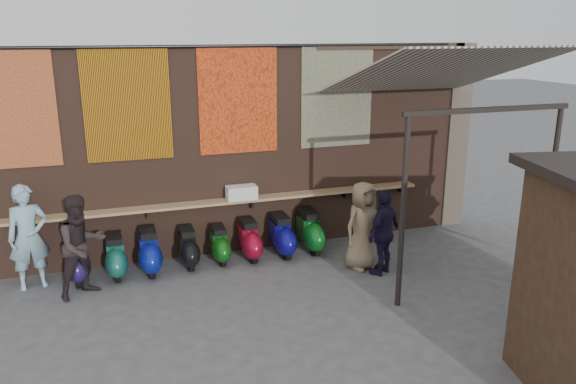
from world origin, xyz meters
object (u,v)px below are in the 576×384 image
object	(u,v)px
scooter_stool_6	(282,236)
diner_right	(82,246)
shelf_box	(242,193)
scooter_stool_1	(116,257)
diner_left	(29,237)
scooter_stool_4	(220,245)
scooter_stool_7	(310,231)
shopper_navy	(384,232)
scooter_stool_2	(149,252)
scooter_stool_0	(78,259)
scooter_stool_5	(249,240)
shopper_tan	(363,226)
scooter_stool_3	(188,248)
shopper_grey	(550,238)

from	to	relation	value
scooter_stool_6	diner_right	xyz separation A→B (m)	(-3.63, -0.60, 0.47)
shelf_box	diner_right	world-z (taller)	diner_right
scooter_stool_1	diner_left	xyz separation A→B (m)	(-1.37, 0.02, 0.53)
scooter_stool_4	scooter_stool_7	distance (m)	1.82
shopper_navy	diner_right	bearing A→B (deg)	-40.78
scooter_stool_2	scooter_stool_4	world-z (taller)	scooter_stool_2
scooter_stool_4	scooter_stool_6	distance (m)	1.23
scooter_stool_0	scooter_stool_7	world-z (taller)	scooter_stool_0
scooter_stool_1	scooter_stool_7	distance (m)	3.71
scooter_stool_2	scooter_stool_5	world-z (taller)	scooter_stool_2
scooter_stool_0	shopper_tan	size ratio (longest dim) A/B	0.53
scooter_stool_5	scooter_stool_7	bearing A→B (deg)	0.01
scooter_stool_3	shopper_tan	bearing A→B (deg)	-19.84
scooter_stool_5	scooter_stool_7	xyz separation A→B (m)	(1.24, 0.00, 0.03)
shelf_box	scooter_stool_0	size ratio (longest dim) A/B	0.66
scooter_stool_6	shopper_grey	distance (m)	4.79
scooter_stool_6	scooter_stool_7	bearing A→B (deg)	2.51
scooter_stool_2	scooter_stool_7	world-z (taller)	scooter_stool_7
scooter_stool_5	scooter_stool_2	bearing A→B (deg)	-178.18
scooter_stool_4	diner_right	size ratio (longest dim) A/B	0.42
scooter_stool_5	shopper_grey	xyz separation A→B (m)	(4.56, -2.76, 0.47)
scooter_stool_3	scooter_stool_5	size ratio (longest dim) A/B	0.95
scooter_stool_0	scooter_stool_3	size ratio (longest dim) A/B	1.15
scooter_stool_5	scooter_stool_6	xyz separation A→B (m)	(0.65, -0.03, 0.02)
scooter_stool_5	shopper_tan	distance (m)	2.20
shelf_box	shopper_navy	xyz separation A→B (m)	(2.17, -1.71, -0.47)
scooter_stool_3	shopper_grey	world-z (taller)	shopper_grey
scooter_stool_0	diner_right	size ratio (longest dim) A/B	0.51
scooter_stool_5	diner_left	bearing A→B (deg)	-179.67
scooter_stool_7	shopper_tan	bearing A→B (deg)	-60.38
scooter_stool_6	shopper_grey	bearing A→B (deg)	-34.90
scooter_stool_4	diner_right	bearing A→B (deg)	-164.98
diner_right	scooter_stool_3	bearing A→B (deg)	-10.58
shopper_grey	scooter_stool_6	bearing A→B (deg)	-30.29
scooter_stool_4	diner_right	world-z (taller)	diner_right
scooter_stool_3	scooter_stool_5	xyz separation A→B (m)	(1.18, -0.01, 0.02)
scooter_stool_7	shopper_navy	distance (m)	1.71
scooter_stool_6	shopper_navy	xyz separation A→B (m)	(1.46, -1.41, 0.39)
scooter_stool_0	diner_left	world-z (taller)	diner_left
scooter_stool_6	scooter_stool_4	bearing A→B (deg)	177.68
scooter_stool_2	shopper_tan	xyz separation A→B (m)	(3.74, -1.02, 0.42)
diner_right	shopper_navy	size ratio (longest dim) A/B	1.10
scooter_stool_4	scooter_stool_2	bearing A→B (deg)	-176.33
scooter_stool_4	scooter_stool_6	world-z (taller)	scooter_stool_6
scooter_stool_3	shopper_tan	size ratio (longest dim) A/B	0.46
scooter_stool_1	scooter_stool_7	world-z (taller)	scooter_stool_7
scooter_stool_7	shopper_grey	xyz separation A→B (m)	(3.32, -2.76, 0.44)
scooter_stool_7	scooter_stool_3	bearing A→B (deg)	179.79
diner_left	shopper_grey	world-z (taller)	diner_left
scooter_stool_3	shopper_grey	distance (m)	6.39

